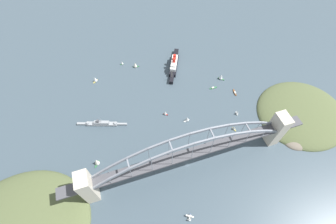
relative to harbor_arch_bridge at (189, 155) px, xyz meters
The scene contains 17 objects.
ground_plane 30.92m from the harbor_arch_bridge, 95.71° to the right, with size 1400.00×1400.00×0.00m, color #3D4C56.
harbor_arch_bridge is the anchor object (origin of this frame).
headland_east_shore 187.26m from the harbor_arch_bridge, ahead, with size 128.40×120.66×22.88m.
ocean_liner 175.18m from the harbor_arch_bridge, 76.84° to the left, with size 39.21×72.37×21.28m.
naval_cruiser 135.22m from the harbor_arch_bridge, 135.19° to the left, with size 67.57×25.28×17.02m.
seaplane_taxiing_near_bridge 68.58m from the harbor_arch_bridge, 108.35° to the right, with size 8.56×7.92×4.74m.
small_boat_0 111.58m from the harbor_arch_bridge, 27.76° to the left, with size 4.36×6.90×8.04m.
small_boat_1 86.35m from the harbor_arch_bridge, 92.29° to the left, with size 6.01×5.70×8.47m.
small_boat_2 160.31m from the harbor_arch_bridge, 49.48° to the left, with size 8.69×9.73×10.70m.
small_boat_3 71.52m from the harbor_arch_bridge, 69.72° to the left, with size 8.71×5.51×9.12m.
small_boat_4 208.08m from the harbor_arch_bridge, 101.67° to the left, with size 6.50×4.13×6.73m.
small_boat_5 138.08m from the harbor_arch_bridge, 51.89° to the left, with size 12.10×2.94×2.13m.
small_boat_6 200.66m from the harbor_arch_bridge, 116.91° to the left, with size 8.75×7.55×10.32m.
small_boat_7 192.04m from the harbor_arch_bridge, 96.62° to the left, with size 10.29×6.44×11.00m.
small_boat_8 144.31m from the harbor_arch_bridge, 38.02° to the left, with size 3.76×12.92×2.16m.
small_boat_9 117.22m from the harbor_arch_bridge, 161.14° to the left, with size 9.01×9.80×12.11m.
small_boat_10 89.38m from the harbor_arch_bridge, 19.75° to the left, with size 4.90×7.16×7.40m.
Camera 1 is at (-58.32, -99.80, 286.38)m, focal length 25.27 mm.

